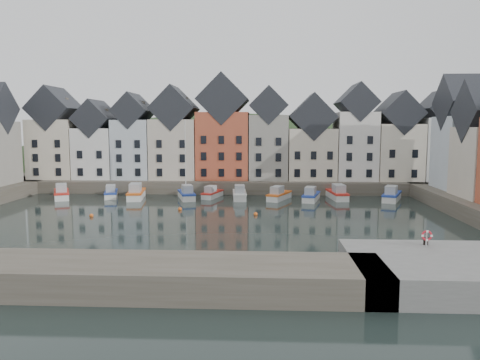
# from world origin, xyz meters

# --- Properties ---
(ground) EXTENTS (260.00, 260.00, 0.00)m
(ground) POSITION_xyz_m (0.00, 0.00, 0.00)
(ground) COLOR black
(ground) RESTS_ON ground
(far_quay) EXTENTS (90.00, 16.00, 2.00)m
(far_quay) POSITION_xyz_m (0.00, 30.00, 1.00)
(far_quay) COLOR #494438
(far_quay) RESTS_ON ground
(near_wall) EXTENTS (50.00, 6.00, 2.00)m
(near_wall) POSITION_xyz_m (-10.00, -22.00, 1.00)
(near_wall) COLOR #494438
(near_wall) RESTS_ON ground
(hillside) EXTENTS (153.60, 70.40, 64.00)m
(hillside) POSITION_xyz_m (0.02, 56.00, -17.96)
(hillside) COLOR #22391C
(hillside) RESTS_ON ground
(far_terrace) EXTENTS (72.37, 8.16, 17.78)m
(far_terrace) POSITION_xyz_m (3.21, 28.00, 8.88)
(far_terrace) COLOR beige
(far_terrace) RESTS_ON far_quay
(mooring_buoys) EXTENTS (20.50, 5.50, 0.50)m
(mooring_buoys) POSITION_xyz_m (-4.00, 5.33, 0.15)
(mooring_buoys) COLOR #D75819
(mooring_buoys) RESTS_ON ground
(boat_a) EXTENTS (4.64, 6.99, 2.58)m
(boat_a) POSITION_xyz_m (-23.86, 17.10, 0.77)
(boat_a) COLOR silver
(boat_a) RESTS_ON ground
(boat_b) EXTENTS (3.34, 6.12, 2.25)m
(boat_b) POSITION_xyz_m (-16.61, 18.41, 0.67)
(boat_b) COLOR silver
(boat_b) RESTS_ON ground
(boat_c) EXTENTS (3.20, 7.27, 2.70)m
(boat_c) POSITION_xyz_m (-12.39, 17.40, 0.80)
(boat_c) COLOR silver
(boat_c) RESTS_ON ground
(boat_d) EXTENTS (3.75, 6.69, 12.22)m
(boat_d) POSITION_xyz_m (-4.65, 17.41, 0.79)
(boat_d) COLOR silver
(boat_d) RESTS_ON ground
(boat_e) EXTENTS (3.09, 5.74, 2.11)m
(boat_e) POSITION_xyz_m (-0.96, 19.06, 0.63)
(boat_e) COLOR silver
(boat_e) RESTS_ON ground
(boat_f) EXTENTS (2.46, 6.48, 2.44)m
(boat_f) POSITION_xyz_m (3.35, 17.85, 0.73)
(boat_f) COLOR silver
(boat_f) RESTS_ON ground
(boat_g) EXTENTS (4.13, 6.36, 2.34)m
(boat_g) POSITION_xyz_m (9.29, 17.49, 0.70)
(boat_g) COLOR silver
(boat_g) RESTS_ON ground
(boat_h) EXTENTS (3.36, 6.44, 2.36)m
(boat_h) POSITION_xyz_m (14.02, 16.78, 0.70)
(boat_h) COLOR silver
(boat_h) RESTS_ON ground
(boat_i) EXTENTS (2.73, 6.82, 2.55)m
(boat_i) POSITION_xyz_m (18.19, 18.67, 0.76)
(boat_i) COLOR silver
(boat_i) RESTS_ON ground
(boat_j) EXTENTS (4.44, 6.89, 2.54)m
(boat_j) POSITION_xyz_m (25.97, 17.36, 0.76)
(boat_j) COLOR silver
(boat_j) RESTS_ON ground
(mooring_bollard) EXTENTS (0.48, 0.48, 0.56)m
(mooring_bollard) POSITION_xyz_m (19.37, -16.50, 2.31)
(mooring_bollard) COLOR black
(mooring_bollard) RESTS_ON near_quay
(life_ring_post) EXTENTS (0.80, 0.17, 1.30)m
(life_ring_post) POSITION_xyz_m (19.15, -17.27, 2.86)
(life_ring_post) COLOR gray
(life_ring_post) RESTS_ON near_quay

